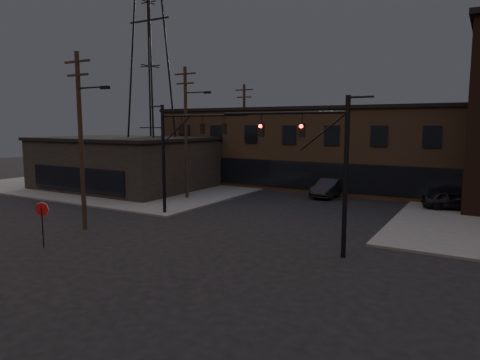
% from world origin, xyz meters
% --- Properties ---
extents(ground, '(140.00, 140.00, 0.00)m').
position_xyz_m(ground, '(0.00, 0.00, 0.00)').
color(ground, black).
rests_on(ground, ground).
extents(sidewalk_nw, '(30.00, 30.00, 0.15)m').
position_xyz_m(sidewalk_nw, '(-22.00, 22.00, 0.07)').
color(sidewalk_nw, '#474744').
rests_on(sidewalk_nw, ground).
extents(building_row, '(40.00, 12.00, 8.00)m').
position_xyz_m(building_row, '(0.00, 28.00, 4.00)').
color(building_row, brown).
rests_on(building_row, ground).
extents(building_left, '(16.00, 12.00, 5.00)m').
position_xyz_m(building_left, '(-20.00, 16.00, 2.50)').
color(building_left, black).
rests_on(building_left, ground).
extents(traffic_signal_near, '(7.12, 0.24, 8.00)m').
position_xyz_m(traffic_signal_near, '(5.36, 4.50, 4.93)').
color(traffic_signal_near, black).
rests_on(traffic_signal_near, ground).
extents(traffic_signal_far, '(7.12, 0.24, 8.00)m').
position_xyz_m(traffic_signal_far, '(-6.72, 8.00, 5.01)').
color(traffic_signal_far, black).
rests_on(traffic_signal_far, ground).
extents(stop_sign, '(0.72, 0.33, 2.48)m').
position_xyz_m(stop_sign, '(-8.00, -1.99, 1.84)').
color(stop_sign, black).
rests_on(stop_sign, ground).
extents(utility_pole_near, '(3.70, 0.28, 11.00)m').
position_xyz_m(utility_pole_near, '(-9.43, 2.00, 5.87)').
color(utility_pole_near, black).
rests_on(utility_pole_near, ground).
extents(utility_pole_mid, '(3.70, 0.28, 11.50)m').
position_xyz_m(utility_pole_mid, '(-10.44, 14.00, 6.13)').
color(utility_pole_mid, black).
rests_on(utility_pole_mid, ground).
extents(utility_pole_far, '(2.20, 0.28, 11.00)m').
position_xyz_m(utility_pole_far, '(-11.50, 26.00, 5.78)').
color(utility_pole_far, black).
rests_on(utility_pole_far, ground).
extents(transmission_tower, '(7.00, 7.00, 25.00)m').
position_xyz_m(transmission_tower, '(-18.00, 18.00, 12.50)').
color(transmission_tower, black).
rests_on(transmission_tower, ground).
extents(parked_car_lot_a, '(4.45, 2.79, 1.41)m').
position_xyz_m(parked_car_lot_a, '(10.23, 19.96, 0.86)').
color(parked_car_lot_a, black).
rests_on(parked_car_lot_a, sidewalk_ne).
extents(car_crossing, '(2.12, 5.21, 1.68)m').
position_xyz_m(car_crossing, '(0.07, 21.49, 0.84)').
color(car_crossing, black).
rests_on(car_crossing, ground).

